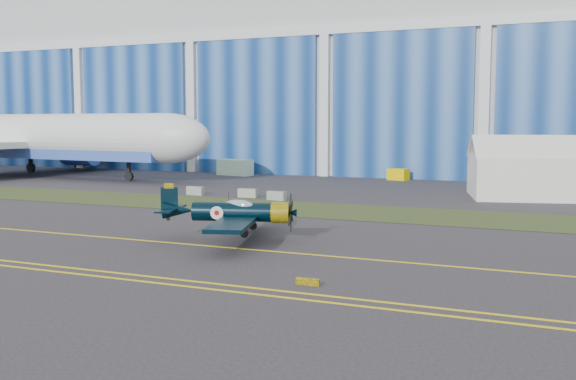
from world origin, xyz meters
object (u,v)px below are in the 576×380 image
at_px(warbird, 233,212).
at_px(tent, 541,166).
at_px(shipping_container, 235,167).
at_px(jetliner, 17,88).
at_px(tug, 398,174).

bearing_deg(warbird, tent, 47.23).
relative_size(warbird, shipping_container, 2.74).
bearing_deg(warbird, shipping_container, 101.12).
bearing_deg(tent, jetliner, 165.64).
bearing_deg(jetliner, tug, 18.37).
bearing_deg(shipping_container, warbird, -51.08).
relative_size(warbird, tent, 0.91).
distance_m(tent, shipping_container, 44.55).
relative_size(shipping_container, tug, 2.03).
xyz_separation_m(warbird, shipping_container, (-25.46, 48.13, -0.76)).
relative_size(jetliner, tug, 28.87).
bearing_deg(tent, shipping_container, 148.71).
bearing_deg(shipping_container, tug, 14.77).
relative_size(warbird, tug, 5.56).
distance_m(tent, tug, 23.92).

